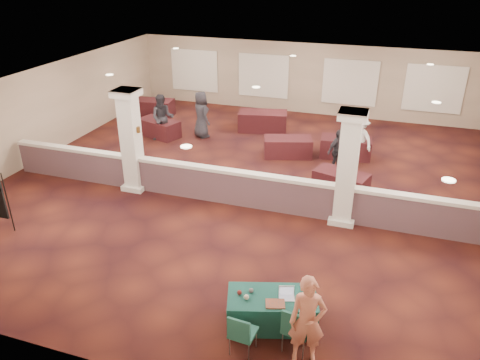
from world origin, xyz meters
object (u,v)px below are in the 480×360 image
(near_table, at_px, (272,310))
(far_table_back_right, at_px, (345,147))
(attendee_d, at_px, (201,115))
(far_table_back_center, at_px, (263,121))
(attendee_c, at_px, (337,151))
(far_table_front_right, at_px, (341,182))
(attendee_b, at_px, (360,139))
(conf_chair_side, at_px, (241,332))
(far_table_front_left, at_px, (159,128))
(attendee_a, at_px, (163,118))
(far_table_back_left, at_px, (153,108))
(far_table_front_center, at_px, (288,147))
(conf_chair_main, at_px, (296,327))
(woman, at_px, (307,321))

(near_table, height_order, far_table_back_right, far_table_back_right)
(attendee_d, bearing_deg, far_table_back_right, -142.78)
(far_table_back_center, distance_m, attendee_c, 4.80)
(attendee_c, bearing_deg, attendee_d, 109.41)
(far_table_front_right, distance_m, attendee_b, 2.76)
(conf_chair_side, distance_m, far_table_back_center, 12.36)
(far_table_front_right, bearing_deg, attendee_d, 152.03)
(attendee_c, bearing_deg, far_table_front_left, 116.83)
(far_table_back_right, relative_size, attendee_a, 0.96)
(conf_chair_side, distance_m, attendee_a, 11.55)
(far_table_back_left, relative_size, attendee_d, 0.99)
(far_table_back_left, distance_m, attendee_a, 3.39)
(conf_chair_side, xyz_separation_m, far_table_back_right, (0.65, 10.18, -0.18))
(far_table_front_left, xyz_separation_m, far_table_front_center, (5.46, -0.39, 0.01))
(far_table_back_center, bearing_deg, far_table_front_right, -50.52)
(far_table_front_center, bearing_deg, attendee_d, 166.82)
(far_table_back_center, bearing_deg, far_table_back_left, 176.36)
(conf_chair_side, relative_size, far_table_back_left, 0.50)
(near_table, height_order, attendee_b, attendee_b)
(conf_chair_main, xyz_separation_m, far_table_front_center, (-2.30, 9.21, -0.24))
(attendee_a, bearing_deg, far_table_back_right, -15.05)
(conf_chair_main, distance_m, far_table_front_center, 9.50)
(woman, distance_m, far_table_front_left, 12.58)
(conf_chair_side, relative_size, attendee_c, 0.61)
(woman, bearing_deg, conf_chair_side, 178.82)
(far_table_back_center, bearing_deg, far_table_front_center, -55.56)
(attendee_a, height_order, attendee_b, attendee_a)
(conf_chair_main, height_order, attendee_d, attendee_d)
(conf_chair_main, distance_m, attendee_c, 8.39)
(far_table_front_right, relative_size, far_table_back_center, 0.82)
(woman, height_order, far_table_front_center, woman)
(far_table_back_left, height_order, far_table_back_center, far_table_back_center)
(conf_chair_main, relative_size, attendee_b, 0.61)
(far_table_front_left, bearing_deg, attendee_c, -9.40)
(near_table, height_order, conf_chair_side, conf_chair_side)
(far_table_back_left, xyz_separation_m, far_table_back_right, (9.00, -2.15, -0.01))
(conf_chair_side, distance_m, attendee_c, 8.78)
(conf_chair_side, height_order, far_table_back_left, conf_chair_side)
(far_table_front_right, bearing_deg, conf_chair_side, -96.79)
(near_table, bearing_deg, attendee_c, 71.60)
(woman, relative_size, attendee_c, 1.19)
(far_table_front_right, distance_m, attendee_d, 6.85)
(conf_chair_side, relative_size, far_table_back_right, 0.51)
(far_table_front_left, height_order, far_table_back_right, far_table_back_right)
(far_table_front_center, xyz_separation_m, far_table_back_right, (2.02, 0.59, 0.01))
(far_table_front_left, bearing_deg, attendee_a, -43.91)
(conf_chair_main, height_order, attendee_b, attendee_b)
(far_table_front_left, bearing_deg, far_table_back_center, 27.77)
(near_table, height_order, conf_chair_main, conf_chair_main)
(far_table_back_center, height_order, attendee_a, attendee_a)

